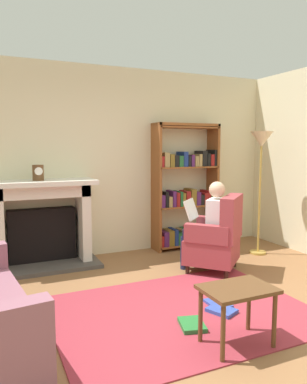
# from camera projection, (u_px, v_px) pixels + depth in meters

# --- Properties ---
(ground) EXTENTS (14.00, 14.00, 0.00)m
(ground) POSITION_uv_depth(u_px,v_px,m) (199.00, 326.00, 3.24)
(ground) COLOR #8E613B
(back_wall) EXTENTS (5.60, 0.10, 2.70)m
(back_wall) POSITION_uv_depth(u_px,v_px,m) (109.00, 162.00, 5.39)
(back_wall) COLOR beige
(back_wall) RESTS_ON ground
(area_rug) EXTENTS (2.40, 1.80, 0.01)m
(area_rug) POSITION_uv_depth(u_px,v_px,m) (183.00, 312.00, 3.51)
(area_rug) COLOR #9A2F3C
(area_rug) RESTS_ON ground
(fireplace) EXTENTS (1.38, 0.64, 1.14)m
(fireplace) POSITION_uv_depth(u_px,v_px,m) (43.00, 221.00, 4.84)
(fireplace) COLOR #4C4742
(fireplace) RESTS_ON ground
(mantel_clock) EXTENTS (0.14, 0.14, 0.20)m
(mantel_clock) POSITION_uv_depth(u_px,v_px,m) (38.00, 173.00, 4.66)
(mantel_clock) COLOR brown
(mantel_clock) RESTS_ON fireplace
(bookshelf) EXTENTS (1.03, 0.32, 1.92)m
(bookshelf) POSITION_uv_depth(u_px,v_px,m) (186.00, 190.00, 5.72)
(bookshelf) COLOR brown
(bookshelf) RESTS_ON ground
(armchair_reading) EXTENTS (0.89, 0.89, 0.97)m
(armchair_reading) POSITION_uv_depth(u_px,v_px,m) (217.00, 238.00, 4.65)
(armchair_reading) COLOR #331E14
(armchair_reading) RESTS_ON ground
(seated_reader) EXTENTS (0.58, 0.59, 1.14)m
(seated_reader) POSITION_uv_depth(u_px,v_px,m) (208.00, 222.00, 4.67)
(seated_reader) COLOR white
(seated_reader) RESTS_ON ground
(side_table) EXTENTS (0.56, 0.39, 0.48)m
(side_table) POSITION_uv_depth(u_px,v_px,m) (237.00, 297.00, 2.88)
(side_table) COLOR brown
(side_table) RESTS_ON ground
(scattered_books) EXTENTS (0.70, 0.58, 0.04)m
(scattered_books) POSITION_uv_depth(u_px,v_px,m) (209.00, 314.00, 3.42)
(scattered_books) COLOR #334CA5
(scattered_books) RESTS_ON area_rug
(floor_lamp) EXTENTS (0.32, 0.32, 1.79)m
(floor_lamp) POSITION_uv_depth(u_px,v_px,m) (261.00, 150.00, 5.30)
(floor_lamp) COLOR #B7933F
(floor_lamp) RESTS_ON ground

